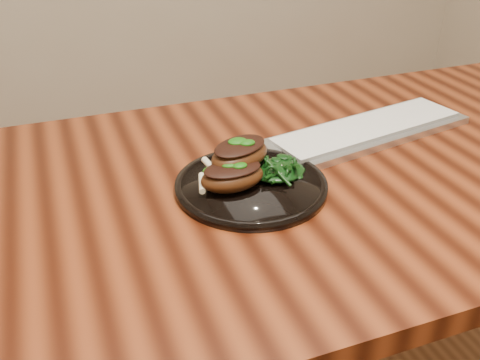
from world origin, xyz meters
The scene contains 7 objects.
desk centered at (0.00, 0.00, 0.67)m, with size 1.60×0.80×0.75m.
plate centered at (-0.11, -0.03, 0.76)m, with size 0.26×0.26×0.02m.
lamb_chop_front centered at (-0.15, -0.04, 0.79)m, with size 0.12×0.08×0.05m.
lamb_chop_back centered at (-0.12, 0.00, 0.81)m, with size 0.14×0.12×0.05m.
herb_smear centered at (-0.14, 0.03, 0.77)m, with size 0.07×0.05×0.00m, color #0B4707.
greens_heap centered at (-0.06, -0.02, 0.78)m, with size 0.10×0.09×0.04m.
keyboard centered at (0.20, 0.09, 0.76)m, with size 0.48×0.22×0.02m.
Camera 1 is at (-0.41, -0.77, 1.23)m, focal length 40.00 mm.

